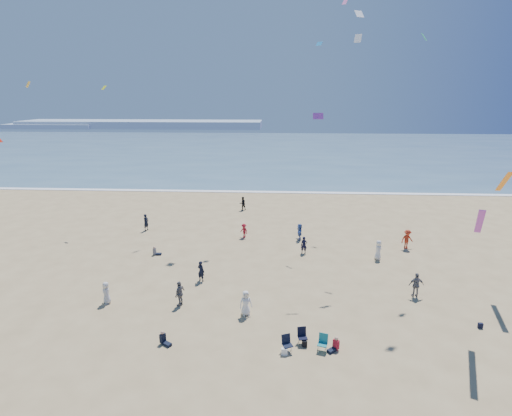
{
  "coord_description": "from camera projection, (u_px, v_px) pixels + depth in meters",
  "views": [
    {
      "loc": [
        3.27,
        -14.15,
        14.16
      ],
      "look_at": [
        2.0,
        8.0,
        7.91
      ],
      "focal_mm": 28.0,
      "sensor_mm": 36.0,
      "label": 1
    }
  ],
  "objects": [
    {
      "name": "seated_group",
      "position": [
        252.0,
        354.0,
        22.0
      ],
      "size": [
        17.76,
        24.5,
        0.84
      ],
      "color": "silver",
      "rests_on": "ground"
    },
    {
      "name": "white_tote",
      "position": [
        284.0,
        352.0,
        22.58
      ],
      "size": [
        0.35,
        0.2,
        0.4
      ],
      "primitive_type": "cube",
      "color": "white",
      "rests_on": "ground"
    },
    {
      "name": "navy_bag",
      "position": [
        480.0,
        325.0,
        25.2
      ],
      "size": [
        0.28,
        0.18,
        0.34
      ],
      "primitive_type": "cube",
      "color": "black",
      "rests_on": "ground"
    },
    {
      "name": "standing_flyers",
      "position": [
        284.0,
        267.0,
        32.13
      ],
      "size": [
        27.72,
        40.16,
        1.89
      ],
      "color": "maroon",
      "rests_on": "ground"
    },
    {
      "name": "headland_near",
      "position": [
        52.0,
        126.0,
        181.44
      ],
      "size": [
        40.0,
        14.0,
        2.0
      ],
      "primitive_type": "cube",
      "color": "#7A8EA8",
      "rests_on": "ground"
    },
    {
      "name": "ocean",
      "position": [
        267.0,
        150.0,
        108.9
      ],
      "size": [
        220.0,
        100.0,
        0.06
      ],
      "primitive_type": "cube",
      "color": "#476B84",
      "rests_on": "ground"
    },
    {
      "name": "headland_far",
      "position": [
        142.0,
        124.0,
        183.87
      ],
      "size": [
        110.0,
        20.0,
        3.2
      ],
      "primitive_type": "cube",
      "color": "#7A8EA8",
      "rests_on": "ground"
    },
    {
      "name": "kites_aloft",
      "position": [
        379.0,
        101.0,
        25.42
      ],
      "size": [
        37.13,
        39.65,
        25.95
      ],
      "color": "pink",
      "rests_on": "ground"
    },
    {
      "name": "black_backpack",
      "position": [
        305.0,
        344.0,
        23.33
      ],
      "size": [
        0.3,
        0.22,
        0.38
      ],
      "primitive_type": "cube",
      "color": "black",
      "rests_on": "ground"
    },
    {
      "name": "chair_cluster",
      "position": [
        304.0,
        341.0,
        23.01
      ],
      "size": [
        2.77,
        1.54,
        1.0
      ],
      "color": "black",
      "rests_on": "ground"
    },
    {
      "name": "surf_line",
      "position": [
        257.0,
        192.0,
        60.85
      ],
      "size": [
        220.0,
        1.2,
        0.08
      ],
      "primitive_type": "cube",
      "color": "white",
      "rests_on": "ground"
    }
  ]
}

